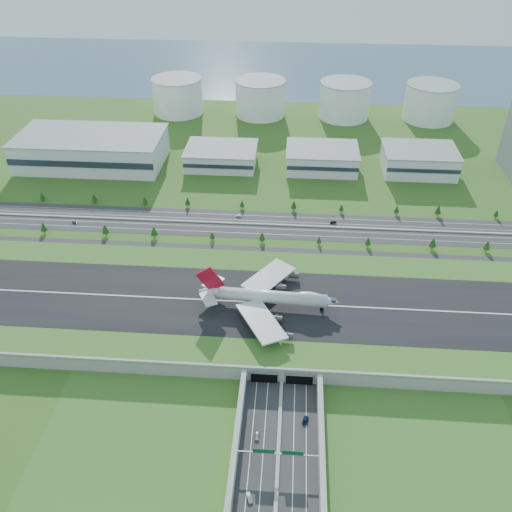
# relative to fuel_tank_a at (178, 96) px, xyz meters

# --- Properties ---
(ground) EXTENTS (1200.00, 1200.00, 0.00)m
(ground) POSITION_rel_fuel_tank_a_xyz_m (120.00, -310.00, -17.50)
(ground) COLOR #2D4C17
(ground) RESTS_ON ground
(airfield_deck) EXTENTS (520.00, 100.00, 9.20)m
(airfield_deck) POSITION_rel_fuel_tank_a_xyz_m (120.00, -310.09, -13.38)
(airfield_deck) COLOR gray
(airfield_deck) RESTS_ON ground
(underpass_road) EXTENTS (38.80, 120.40, 8.00)m
(underpass_road) POSITION_rel_fuel_tank_a_xyz_m (120.00, -409.42, -14.07)
(underpass_road) COLOR #28282B
(underpass_road) RESTS_ON ground
(sign_gantry_near) EXTENTS (38.70, 0.70, 9.80)m
(sign_gantry_near) POSITION_rel_fuel_tank_a_xyz_m (120.00, -405.04, -10.55)
(sign_gantry_near) COLOR gray
(sign_gantry_near) RESTS_ON ground
(north_expressway) EXTENTS (560.00, 36.00, 0.12)m
(north_expressway) POSITION_rel_fuel_tank_a_xyz_m (120.00, -215.00, -17.44)
(north_expressway) COLOR #28282B
(north_expressway) RESTS_ON ground
(tree_row) EXTENTS (504.46, 48.62, 8.47)m
(tree_row) POSITION_rel_fuel_tank_a_xyz_m (133.34, -217.98, -12.80)
(tree_row) COLOR #3D2819
(tree_row) RESTS_ON ground
(hangar_west) EXTENTS (120.00, 60.00, 25.00)m
(hangar_west) POSITION_rel_fuel_tank_a_xyz_m (-50.00, -125.00, -5.00)
(hangar_west) COLOR silver
(hangar_west) RESTS_ON ground
(hangar_mid_a) EXTENTS (58.00, 42.00, 15.00)m
(hangar_mid_a) POSITION_rel_fuel_tank_a_xyz_m (60.00, -120.00, -10.00)
(hangar_mid_a) COLOR silver
(hangar_mid_a) RESTS_ON ground
(hangar_mid_b) EXTENTS (58.00, 42.00, 17.00)m
(hangar_mid_b) POSITION_rel_fuel_tank_a_xyz_m (145.00, -120.00, -9.00)
(hangar_mid_b) COLOR silver
(hangar_mid_b) RESTS_ON ground
(hangar_mid_c) EXTENTS (58.00, 42.00, 19.00)m
(hangar_mid_c) POSITION_rel_fuel_tank_a_xyz_m (225.00, -120.00, -8.00)
(hangar_mid_c) COLOR silver
(hangar_mid_c) RESTS_ON ground
(fuel_tank_a) EXTENTS (50.00, 50.00, 35.00)m
(fuel_tank_a) POSITION_rel_fuel_tank_a_xyz_m (0.00, 0.00, 0.00)
(fuel_tank_a) COLOR silver
(fuel_tank_a) RESTS_ON ground
(fuel_tank_b) EXTENTS (50.00, 50.00, 35.00)m
(fuel_tank_b) POSITION_rel_fuel_tank_a_xyz_m (85.00, 0.00, 0.00)
(fuel_tank_b) COLOR silver
(fuel_tank_b) RESTS_ON ground
(fuel_tank_c) EXTENTS (50.00, 50.00, 35.00)m
(fuel_tank_c) POSITION_rel_fuel_tank_a_xyz_m (170.00, 0.00, 0.00)
(fuel_tank_c) COLOR silver
(fuel_tank_c) RESTS_ON ground
(fuel_tank_d) EXTENTS (50.00, 50.00, 35.00)m
(fuel_tank_d) POSITION_rel_fuel_tank_a_xyz_m (255.00, 0.00, 0.00)
(fuel_tank_d) COLOR silver
(fuel_tank_d) RESTS_ON ground
(bay_water) EXTENTS (1200.00, 260.00, 0.06)m
(bay_water) POSITION_rel_fuel_tank_a_xyz_m (120.00, 170.00, -17.47)
(bay_water) COLOR #3B5972
(bay_water) RESTS_ON ground
(boeing_747) EXTENTS (78.48, 74.06, 24.25)m
(boeing_747) POSITION_rel_fuel_tank_a_xyz_m (110.60, -312.62, -2.66)
(boeing_747) COLOR silver
(boeing_747) RESTS_ON airfield_deck
(car_0) EXTENTS (1.97, 4.63, 1.56)m
(car_0) POSITION_rel_fuel_tank_a_xyz_m (110.29, -392.33, -16.60)
(car_0) COLOR silver
(car_0) RESTS_ON ground
(car_1) EXTENTS (3.23, 4.85, 1.51)m
(car_1) POSITION_rel_fuel_tank_a_xyz_m (109.31, -421.35, -16.62)
(car_1) COLOR silver
(car_1) RESTS_ON ground
(car_2) EXTENTS (3.29, 5.32, 1.37)m
(car_2) POSITION_rel_fuel_tank_a_xyz_m (131.60, -382.08, -16.69)
(car_2) COLOR #0C1A3D
(car_2) RESTS_ON ground
(car_4) EXTENTS (4.54, 3.26, 1.44)m
(car_4) POSITION_rel_fuel_tank_a_xyz_m (-32.33, -222.93, -16.66)
(car_4) COLOR #505054
(car_4) RESTS_ON ground
(car_5) EXTENTS (4.77, 2.61, 1.49)m
(car_5) POSITION_rel_fuel_tank_a_xyz_m (151.42, -209.38, -16.63)
(car_5) COLOR black
(car_5) RESTS_ON ground
(car_7) EXTENTS (4.87, 2.03, 1.41)m
(car_7) POSITION_rel_fuel_tank_a_xyz_m (83.19, -205.38, -16.68)
(car_7) COLOR white
(car_7) RESTS_ON ground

